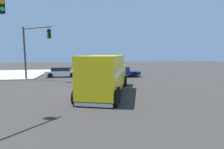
# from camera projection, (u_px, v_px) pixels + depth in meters

# --- Properties ---
(ground_plane) EXTENTS (100.00, 100.00, 0.00)m
(ground_plane) POSITION_uv_depth(u_px,v_px,m) (102.00, 91.00, 14.74)
(ground_plane) COLOR #33302D
(sidewalk_corner_near) EXTENTS (12.42, 12.42, 0.14)m
(sidewalk_corner_near) POSITION_uv_depth(u_px,v_px,m) (1.00, 74.00, 25.80)
(sidewalk_corner_near) COLOR #B2ADA0
(sidewalk_corner_near) RESTS_ON ground
(delivery_truck) EXTENTS (8.68, 5.11, 3.01)m
(delivery_truck) POSITION_uv_depth(u_px,v_px,m) (106.00, 74.00, 13.66)
(delivery_truck) COLOR yellow
(delivery_truck) RESTS_ON ground
(traffic_light_primary) EXTENTS (2.64, 3.65, 6.08)m
(traffic_light_primary) POSITION_uv_depth(u_px,v_px,m) (32.00, 45.00, 19.81)
(traffic_light_primary) COLOR #38383D
(traffic_light_primary) RESTS_ON sidewalk_corner_near
(pickup_navy) EXTENTS (2.39, 5.26, 1.38)m
(pickup_navy) POSITION_uv_depth(u_px,v_px,m) (120.00, 71.00, 23.63)
(pickup_navy) COLOR navy
(pickup_navy) RESTS_ON ground
(sedan_white) EXTENTS (2.34, 4.44, 1.31)m
(sedan_white) POSITION_uv_depth(u_px,v_px,m) (62.00, 72.00, 23.65)
(sedan_white) COLOR white
(sedan_white) RESTS_ON ground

